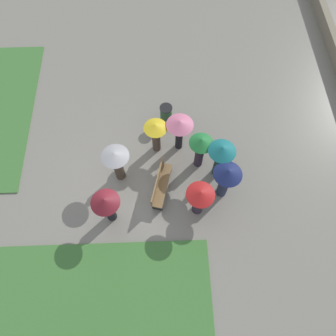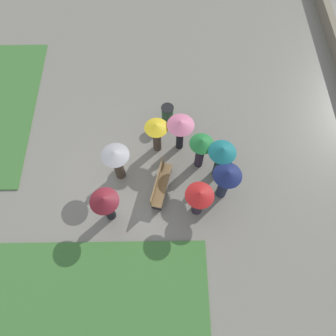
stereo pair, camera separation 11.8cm
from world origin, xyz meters
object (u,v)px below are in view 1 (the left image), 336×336
at_px(park_bench, 160,184).
at_px(crowd_person_pink, 180,128).
at_px(crowd_person_teal, 221,155).
at_px(crowd_person_grey, 117,161).
at_px(crowd_person_green, 201,147).
at_px(crowd_person_navy, 226,178).
at_px(crowd_person_yellow, 156,133).
at_px(trash_bin, 166,114).
at_px(crowd_person_maroon, 107,205).
at_px(crowd_person_red, 200,198).

distance_m(park_bench, crowd_person_pink, 2.27).
xyz_separation_m(crowd_person_teal, crowd_person_grey, (-0.05, 3.81, -0.15)).
relative_size(crowd_person_pink, crowd_person_green, 0.98).
distance_m(crowd_person_navy, crowd_person_yellow, 3.22).
relative_size(crowd_person_pink, crowd_person_grey, 0.97).
distance_m(trash_bin, crowd_person_pink, 1.67).
xyz_separation_m(crowd_person_yellow, crowd_person_maroon, (-2.91, 1.73, 0.11)).
height_order(crowd_person_navy, crowd_person_maroon, crowd_person_navy).
xyz_separation_m(park_bench, crowd_person_green, (1.08, -1.55, 0.84)).
xyz_separation_m(crowd_person_teal, crowd_person_maroon, (-1.73, 4.09, -0.14)).
relative_size(crowd_person_grey, crowd_person_maroon, 1.04).
bearing_deg(crowd_person_green, crowd_person_red, 132.29).
height_order(park_bench, crowd_person_red, crowd_person_red).
distance_m(crowd_person_grey, crowd_person_yellow, 1.91).
relative_size(crowd_person_yellow, crowd_person_maroon, 0.96).
bearing_deg(crowd_person_maroon, crowd_person_yellow, -141.24).
distance_m(crowd_person_teal, crowd_person_grey, 3.82).
relative_size(park_bench, trash_bin, 2.02).
bearing_deg(park_bench, crowd_person_yellow, 17.51).
relative_size(trash_bin, crowd_person_navy, 0.48).
bearing_deg(trash_bin, crowd_person_red, -165.73).
xyz_separation_m(trash_bin, crowd_person_yellow, (-1.36, 0.43, 0.72)).
bearing_deg(crowd_person_yellow, crowd_person_green, 112.99).
height_order(crowd_person_pink, crowd_person_green, crowd_person_green).
bearing_deg(park_bench, crowd_person_grey, 82.59).
bearing_deg(crowd_person_yellow, crowd_person_navy, 97.80).
height_order(crowd_person_grey, crowd_person_yellow, crowd_person_grey).
relative_size(park_bench, crowd_person_navy, 0.97).
height_order(crowd_person_grey, crowd_person_maroon, crowd_person_grey).
bearing_deg(crowd_person_teal, crowd_person_grey, -168.96).
xyz_separation_m(park_bench, crowd_person_navy, (-0.22, -2.36, 0.87)).
distance_m(park_bench, crowd_person_maroon, 2.28).
height_order(crowd_person_teal, crowd_person_pink, crowd_person_teal).
xyz_separation_m(trash_bin, crowd_person_navy, (-3.43, -2.03, 0.87)).
bearing_deg(crowd_person_yellow, trash_bin, -149.83).
distance_m(crowd_person_navy, crowd_person_red, 1.20).
xyz_separation_m(crowd_person_maroon, crowd_person_red, (0.17, -3.21, -0.12)).
xyz_separation_m(crowd_person_pink, crowd_person_navy, (-2.13, -1.55, -0.06)).
xyz_separation_m(crowd_person_pink, crowd_person_maroon, (-2.98, 2.65, -0.10)).
bearing_deg(crowd_person_red, crowd_person_teal, -119.60).
distance_m(crowd_person_pink, crowd_person_yellow, 0.94).
xyz_separation_m(crowd_person_grey, crowd_person_yellow, (1.23, -1.46, -0.10)).
xyz_separation_m(crowd_person_pink, crowd_person_green, (-0.83, -0.74, -0.09)).
relative_size(crowd_person_navy, crowd_person_green, 1.04).
height_order(trash_bin, crowd_person_maroon, crowd_person_maroon).
bearing_deg(crowd_person_navy, crowd_person_teal, 21.62).
relative_size(crowd_person_green, crowd_person_yellow, 1.08).
relative_size(crowd_person_navy, crowd_person_red, 1.11).
relative_size(crowd_person_pink, crowd_person_maroon, 1.01).
bearing_deg(park_bench, crowd_person_green, -40.90).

